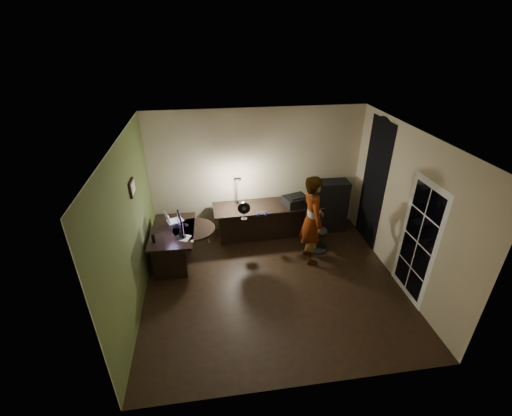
{
  "coord_description": "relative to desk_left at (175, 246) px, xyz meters",
  "views": [
    {
      "loc": [
        -0.98,
        -4.67,
        4.15
      ],
      "look_at": [
        -0.15,
        1.05,
        1.0
      ],
      "focal_mm": 24.0,
      "sensor_mm": 36.0,
      "label": 1
    }
  ],
  "objects": [
    {
      "name": "pen",
      "position": [
        0.66,
        -0.46,
        0.37
      ],
      "size": [
        0.03,
        0.14,
        0.01
      ],
      "primitive_type": "cube",
      "rotation": [
        0.0,
        0.0,
        0.19
      ],
      "color": "black",
      "rests_on": "desk_left"
    },
    {
      "name": "monitor",
      "position": [
        0.16,
        -0.27,
        0.53
      ],
      "size": [
        0.19,
        0.5,
        0.32
      ],
      "primitive_type": "cube",
      "rotation": [
        0.0,
        0.0,
        0.19
      ],
      "color": "black",
      "rests_on": "desk_left"
    },
    {
      "name": "headphones",
      "position": [
        1.73,
        0.25,
        0.44
      ],
      "size": [
        0.21,
        0.1,
        0.1
      ],
      "primitive_type": "cube",
      "rotation": [
        0.0,
        0.0,
        0.06
      ],
      "color": "#0A2694",
      "rests_on": "desk_right"
    },
    {
      "name": "laptop_stand",
      "position": [
        0.05,
        0.16,
        0.42
      ],
      "size": [
        0.27,
        0.23,
        0.1
      ],
      "primitive_type": "cube",
      "rotation": [
        0.0,
        0.0,
        -0.11
      ],
      "color": "silver",
      "rests_on": "desk_left"
    },
    {
      "name": "notepad",
      "position": [
        0.25,
        -0.31,
        0.37
      ],
      "size": [
        0.22,
        0.26,
        0.01
      ],
      "primitive_type": "cube",
      "rotation": [
        0.0,
        0.0,
        -0.4
      ],
      "color": "silver",
      "rests_on": "desk_left"
    },
    {
      "name": "phone",
      "position": [
        0.25,
        0.15,
        0.37
      ],
      "size": [
        0.1,
        0.13,
        0.01
      ],
      "primitive_type": "cube",
      "rotation": [
        0.0,
        0.0,
        0.34
      ],
      "color": "black",
      "rests_on": "desk_left"
    },
    {
      "name": "desk_right",
      "position": [
        1.79,
        0.67,
        0.01
      ],
      "size": [
        2.05,
        0.79,
        0.76
      ],
      "primitive_type": "cube",
      "rotation": [
        0.0,
        0.0,
        0.04
      ],
      "color": "black",
      "rests_on": "floor"
    },
    {
      "name": "cabinet",
      "position": [
        3.31,
        0.79,
        0.21
      ],
      "size": [
        0.79,
        0.41,
        1.16
      ],
      "primitive_type": "cube",
      "rotation": [
        0.0,
        0.0,
        -0.03
      ],
      "color": "black",
      "rests_on": "floor"
    },
    {
      "name": "wall_left",
      "position": [
        -0.51,
        -0.9,
        0.98
      ],
      "size": [
        0.01,
        4.0,
        2.7
      ],
      "primitive_type": "cube",
      "color": "tan",
      "rests_on": "floor"
    },
    {
      "name": "wall_front",
      "position": [
        1.75,
        -2.9,
        0.98
      ],
      "size": [
        4.5,
        0.01,
        2.7
      ],
      "primitive_type": "cube",
      "color": "tan",
      "rests_on": "floor"
    },
    {
      "name": "speaker",
      "position": [
        -0.29,
        -0.36,
        0.45
      ],
      "size": [
        0.09,
        0.09,
        0.17
      ],
      "primitive_type": "cylinder",
      "rotation": [
        0.0,
        0.0,
        -0.36
      ],
      "color": "black",
      "rests_on": "desk_left"
    },
    {
      "name": "printer",
      "position": [
        2.5,
        0.61,
        0.5
      ],
      "size": [
        0.56,
        0.49,
        0.21
      ],
      "primitive_type": "cube",
      "rotation": [
        0.0,
        0.0,
        0.3
      ],
      "color": "black",
      "rests_on": "desk_right"
    },
    {
      "name": "wall_back",
      "position": [
        1.75,
        1.11,
        0.98
      ],
      "size": [
        4.5,
        0.01,
        2.7
      ],
      "primitive_type": "cube",
      "color": "tan",
      "rests_on": "floor"
    },
    {
      "name": "desk_left",
      "position": [
        0.0,
        0.0,
        0.0
      ],
      "size": [
        0.83,
        1.31,
        0.74
      ],
      "primitive_type": "cube",
      "rotation": [
        0.0,
        0.0,
        -0.03
      ],
      "color": "black",
      "rests_on": "floor"
    },
    {
      "name": "french_door",
      "position": [
        3.98,
        -1.45,
        0.68
      ],
      "size": [
        0.02,
        0.92,
        2.1
      ],
      "primitive_type": "cube",
      "color": "white",
      "rests_on": "floor"
    },
    {
      "name": "desk_fan",
      "position": [
        1.36,
        0.17,
        0.58
      ],
      "size": [
        0.25,
        0.15,
        0.38
      ],
      "primitive_type": "cube",
      "rotation": [
        0.0,
        0.0,
        -0.09
      ],
      "color": "black",
      "rests_on": "desk_right"
    },
    {
      "name": "office_chair",
      "position": [
        2.84,
        0.06,
        0.04
      ],
      "size": [
        0.47,
        0.47,
        0.83
      ],
      "primitive_type": "cube",
      "rotation": [
        0.0,
        0.0,
        -0.01
      ],
      "color": "black",
      "rests_on": "floor"
    },
    {
      "name": "ceiling",
      "position": [
        1.75,
        -0.9,
        2.33
      ],
      "size": [
        4.5,
        4.0,
        0.01
      ],
      "primitive_type": "cube",
      "color": "silver",
      "rests_on": "floor"
    },
    {
      "name": "green_wall_overlay",
      "position": [
        -0.49,
        -0.9,
        0.98
      ],
      "size": [
        0.0,
        4.0,
        2.7
      ],
      "primitive_type": "cube",
      "color": "#485827",
      "rests_on": "floor"
    },
    {
      "name": "person",
      "position": [
        2.6,
        -0.26,
        0.52
      ],
      "size": [
        0.47,
        0.67,
        1.78
      ],
      "primitive_type": "imported",
      "rotation": [
        0.0,
        0.0,
        1.65
      ],
      "color": "#D8A88C",
      "rests_on": "floor"
    },
    {
      "name": "mouse",
      "position": [
        0.37,
        -0.44,
        0.38
      ],
      "size": [
        0.07,
        0.09,
        0.03
      ],
      "primitive_type": "ellipsoid",
      "rotation": [
        0.0,
        0.0,
        0.28
      ],
      "color": "silver",
      "rests_on": "desk_left"
    },
    {
      "name": "desk_lamp",
      "position": [
        1.29,
        0.86,
        0.76
      ],
      "size": [
        0.29,
        0.37,
        0.73
      ],
      "primitive_type": "cube",
      "rotation": [
        0.0,
        0.0,
        -0.4
      ],
      "color": "black",
      "rests_on": "desk_right"
    },
    {
      "name": "framed_picture",
      "position": [
        -0.47,
        -0.45,
        1.48
      ],
      "size": [
        0.04,
        0.3,
        0.25
      ],
      "primitive_type": "cube",
      "color": "black",
      "rests_on": "wall_left"
    },
    {
      "name": "arched_doorway",
      "position": [
        3.99,
        0.25,
        0.93
      ],
      "size": [
        0.01,
        0.9,
        2.6
      ],
      "primitive_type": "cube",
      "color": "black",
      "rests_on": "floor"
    },
    {
      "name": "wall_right",
      "position": [
        4.0,
        -0.9,
        0.98
      ],
      "size": [
        0.01,
        4.0,
        2.7
      ],
      "primitive_type": "cube",
      "color": "tan",
      "rests_on": "floor"
    },
    {
      "name": "laptop",
      "position": [
        0.05,
        0.16,
        0.58
      ],
      "size": [
        0.4,
        0.39,
        0.21
      ],
      "primitive_type": "cube",
      "rotation": [
        0.0,
        0.0,
        0.44
      ],
      "color": "silver",
      "rests_on": "laptop_stand"
    },
    {
      "name": "floor",
      "position": [
        1.75,
        -0.9,
        -0.38
      ],
      "size": [
        4.5,
        4.0,
        0.01
      ],
      "primitive_type": "cube",
      "color": "black",
      "rests_on": "ground"
    }
  ]
}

